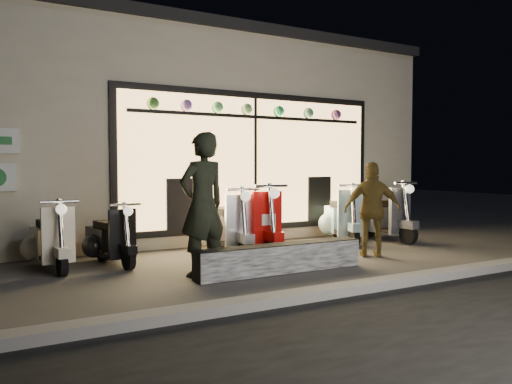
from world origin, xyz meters
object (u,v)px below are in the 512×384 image
scooter_red (251,226)px  graffiti_barrier (281,258)px  scooter_silver (227,227)px  man (203,204)px  woman (373,210)px

scooter_red → graffiti_barrier: bearing=-102.4°
scooter_silver → man: 1.85m
scooter_silver → graffiti_barrier: bearing=-87.1°
graffiti_barrier → scooter_silver: size_ratio=1.65×
graffiti_barrier → scooter_red: 1.75m
woman → graffiti_barrier: bearing=43.6°
man → woman: bearing=166.3°
graffiti_barrier → woman: (1.94, 0.31, 0.57)m
woman → scooter_silver: bearing=-3.2°
scooter_silver → man: (-1.04, -1.44, 0.52)m
graffiti_barrier → scooter_red: bearing=75.5°
graffiti_barrier → woman: size_ratio=1.63×
man → woman: 2.95m
woman → man: bearing=33.8°
graffiti_barrier → scooter_silver: 1.80m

